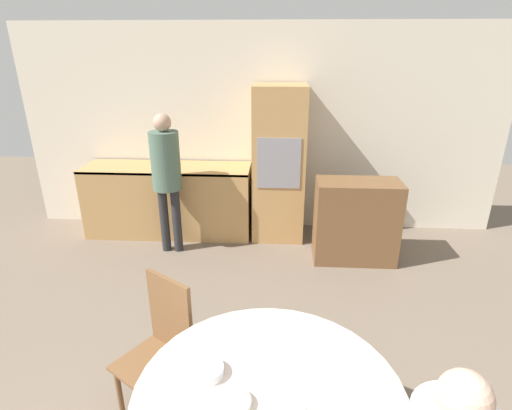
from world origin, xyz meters
The scene contains 8 objects.
wall_back centered at (0.00, 4.71, 1.30)m, with size 6.15×0.05×2.60m.
kitchen_counter centered at (-1.17, 4.37, 0.47)m, with size 2.11×0.60×0.91m.
oven_unit centered at (0.24, 4.38, 0.95)m, with size 0.63×0.59×1.91m.
sideboard centered at (1.13, 3.78, 0.47)m, with size 0.92×0.45×0.95m.
chair_far_left centered at (-0.49, 1.64, 0.53)m, with size 0.55×0.55×0.97m.
person_standing centered at (-1.03, 3.87, 1.02)m, with size 0.33×0.33×1.65m.
bowl_near centered at (-0.10, 1.14, 0.80)m, with size 0.17×0.17×0.05m.
bowl_centre centered at (0.06, 0.96, 0.80)m, with size 0.16×0.16×0.04m.
Camera 1 is at (0.24, -0.39, 2.32)m, focal length 28.00 mm.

